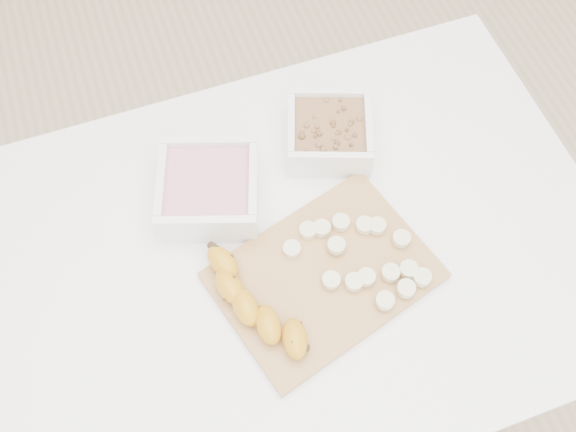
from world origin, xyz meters
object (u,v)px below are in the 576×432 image
object	(u,v)px
bowl_granola	(329,133)
banana	(256,305)
table	(294,273)
bowl_yogurt	(209,189)
cutting_board	(324,275)

from	to	relation	value
bowl_granola	banana	bearing A→B (deg)	-130.37
banana	bowl_granola	bearing A→B (deg)	38.29
table	bowl_granola	bearing A→B (deg)	54.03
bowl_yogurt	cutting_board	distance (m)	0.23
bowl_yogurt	banana	distance (m)	0.21
bowl_yogurt	bowl_granola	xyz separation A→B (m)	(0.22, 0.04, -0.00)
bowl_yogurt	bowl_granola	size ratio (longest dim) A/B	1.11
table	banana	xyz separation A→B (m)	(-0.09, -0.08, 0.13)
bowl_yogurt	bowl_granola	bearing A→B (deg)	10.23
table	cutting_board	xyz separation A→B (m)	(0.03, -0.06, 0.10)
bowl_yogurt	table	bearing A→B (deg)	-52.48
table	banana	bearing A→B (deg)	-138.14
cutting_board	bowl_yogurt	bearing A→B (deg)	123.70
bowl_yogurt	cutting_board	xyz separation A→B (m)	(0.12, -0.19, -0.03)
bowl_granola	cutting_board	bearing A→B (deg)	-112.73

